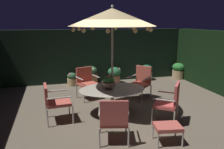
# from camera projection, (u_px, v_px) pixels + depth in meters

# --- Properties ---
(ground_plane) EXTENTS (7.97, 7.32, 0.02)m
(ground_plane) POSITION_uv_depth(u_px,v_px,m) (121.00, 112.00, 6.25)
(ground_plane) COLOR brown
(hedge_backdrop_rear) EXTENTS (7.97, 0.30, 2.15)m
(hedge_backdrop_rear) POSITION_uv_depth(u_px,v_px,m) (96.00, 56.00, 9.30)
(hedge_backdrop_rear) COLOR black
(hedge_backdrop_rear) RESTS_ON ground_plane
(patio_dining_table) EXTENTS (1.78, 1.34, 0.71)m
(patio_dining_table) POSITION_uv_depth(u_px,v_px,m) (112.00, 93.00, 6.04)
(patio_dining_table) COLOR #B9B4A9
(patio_dining_table) RESTS_ON ground_plane
(patio_umbrella) EXTENTS (2.21, 2.21, 2.85)m
(patio_umbrella) POSITION_uv_depth(u_px,v_px,m) (112.00, 17.00, 5.58)
(patio_umbrella) COLOR #B4B3A9
(patio_umbrella) RESTS_ON ground_plane
(centerpiece_planter) EXTENTS (0.34, 0.34, 0.38)m
(centerpiece_planter) POSITION_uv_depth(u_px,v_px,m) (109.00, 82.00, 5.91)
(centerpiece_planter) COLOR #846649
(centerpiece_planter) RESTS_ON patio_dining_table
(patio_chair_north) EXTENTS (0.75, 0.73, 1.00)m
(patio_chair_north) POSITION_uv_depth(u_px,v_px,m) (86.00, 81.00, 7.28)
(patio_chair_north) COLOR #B9B4A6
(patio_chair_north) RESTS_ON ground_plane
(patio_chair_northeast) EXTENTS (0.68, 0.68, 0.96)m
(patio_chair_northeast) POSITION_uv_depth(u_px,v_px,m) (54.00, 100.00, 5.55)
(patio_chair_northeast) COLOR #BBB2A9
(patio_chair_northeast) RESTS_ON ground_plane
(patio_chair_east) EXTENTS (0.74, 0.76, 0.98)m
(patio_chair_east) POSITION_uv_depth(u_px,v_px,m) (114.00, 118.00, 4.55)
(patio_chair_east) COLOR #B6ADA4
(patio_chair_east) RESTS_ON ground_plane
(patio_chair_southeast) EXTENTS (0.83, 0.85, 1.02)m
(patio_chair_southeast) POSITION_uv_depth(u_px,v_px,m) (170.00, 100.00, 5.47)
(patio_chair_southeast) COLOR #BCB2A3
(patio_chair_southeast) RESTS_ON ground_plane
(patio_chair_south) EXTENTS (0.85, 0.85, 1.05)m
(patio_chair_south) POSITION_uv_depth(u_px,v_px,m) (141.00, 81.00, 7.23)
(patio_chair_south) COLOR #BAADAC
(patio_chair_south) RESTS_ON ground_plane
(ottoman_footrest) EXTENTS (0.60, 0.49, 0.39)m
(ottoman_footrest) POSITION_uv_depth(u_px,v_px,m) (168.00, 127.00, 4.60)
(ottoman_footrest) COLOR #B3B1A8
(ottoman_footrest) RESTS_ON ground_plane
(potted_plant_front_corner) EXTENTS (0.50, 0.50, 0.69)m
(potted_plant_front_corner) POSITION_uv_depth(u_px,v_px,m) (91.00, 75.00, 9.11)
(potted_plant_front_corner) COLOR #9E6948
(potted_plant_front_corner) RESTS_ON ground_plane
(potted_plant_back_center) EXTENTS (0.54, 0.54, 0.66)m
(potted_plant_back_center) POSITION_uv_depth(u_px,v_px,m) (114.00, 75.00, 9.09)
(potted_plant_back_center) COLOR #AC664E
(potted_plant_back_center) RESTS_ON ground_plane
(potted_plant_left_far) EXTENTS (0.50, 0.50, 0.65)m
(potted_plant_left_far) POSITION_uv_depth(u_px,v_px,m) (147.00, 72.00, 9.63)
(potted_plant_left_far) COLOR beige
(potted_plant_left_far) RESTS_ON ground_plane
(potted_plant_left_near) EXTENTS (0.52, 0.52, 0.69)m
(potted_plant_left_near) POSITION_uv_depth(u_px,v_px,m) (178.00, 71.00, 9.82)
(potted_plant_left_near) COLOR tan
(potted_plant_left_near) RESTS_ON ground_plane
(potted_plant_right_far) EXTENTS (0.37, 0.37, 0.52)m
(potted_plant_right_far) POSITION_uv_depth(u_px,v_px,m) (72.00, 79.00, 8.77)
(potted_plant_right_far) COLOR tan
(potted_plant_right_far) RESTS_ON ground_plane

